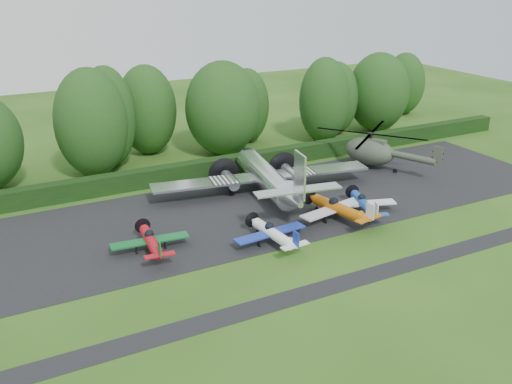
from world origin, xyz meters
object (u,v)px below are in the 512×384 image
light_plane_white (273,233)px  light_plane_orange (338,208)px  light_plane_red (151,241)px  transport_plane (268,177)px  sign_board (416,134)px  light_plane_blue (363,204)px  helicopter (370,149)px

light_plane_white → light_plane_orange: size_ratio=0.88×
light_plane_red → transport_plane: bearing=19.3°
light_plane_red → sign_board: bearing=14.4°
transport_plane → light_plane_blue: transport_plane is taller
light_plane_red → helicopter: bearing=12.3°
light_plane_red → sign_board: size_ratio=2.29×
light_plane_blue → sign_board: light_plane_blue is taller
light_plane_blue → light_plane_orange: bearing=164.4°
light_plane_white → helicopter: size_ratio=0.46×
light_plane_orange → sign_board: (24.61, 16.65, -0.08)m
transport_plane → light_plane_red: transport_plane is taller
transport_plane → sign_board: 28.84m
light_plane_white → helicopter: bearing=37.0°
light_plane_white → light_plane_blue: size_ratio=1.01×
helicopter → sign_board: size_ratio=5.07×
light_plane_blue → helicopter: 14.48m
light_plane_red → light_plane_blue: light_plane_blue is taller
light_plane_orange → helicopter: (12.34, 11.14, 1.04)m
light_plane_red → helicopter: 31.63m
light_plane_white → light_plane_blue: bearing=13.9°
sign_board → helicopter: bearing=-155.4°
light_plane_white → light_plane_orange: (8.01, 1.64, 0.15)m
transport_plane → light_plane_red: (-14.83, -6.66, -1.07)m
light_plane_orange → light_plane_blue: (3.04, 0.11, -0.16)m
light_plane_blue → helicopter: size_ratio=0.46×
light_plane_blue → helicopter: bearing=32.1°
transport_plane → light_plane_blue: bearing=-63.1°
light_plane_white → light_plane_red: bearing=165.5°
light_plane_blue → sign_board: bearing=19.7°
light_plane_blue → light_plane_white: bearing=171.2°
light_plane_red → light_plane_orange: light_plane_orange is taller
light_plane_red → light_plane_orange: size_ratio=0.86×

